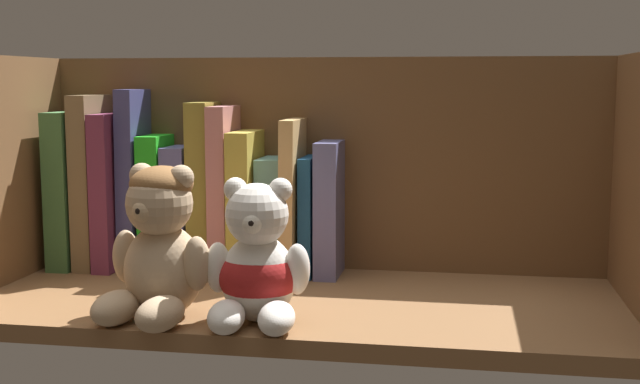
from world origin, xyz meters
TOP-DOWN VIEW (x-y plane):
  - shelf_board at (0.00, 0.00)cm, footprint 74.70×31.52cm
  - shelf_back_panel at (0.00, 16.36)cm, footprint 77.10×1.20cm
  - book_0 at (-34.26, 13.48)cm, footprint 3.17×13.96cm
  - book_1 at (-31.00, 13.48)cm, footprint 2.67×13.11cm
  - book_2 at (-28.05, 13.48)cm, footprint 2.54×14.13cm
  - book_3 at (-25.29, 13.48)cm, footprint 2.61×10.23cm
  - book_4 at (-22.28, 13.48)cm, footprint 3.03×9.28cm
  - book_5 at (-18.83, 13.48)cm, footprint 3.17×9.68cm
  - book_6 at (-15.45, 13.48)cm, footprint 2.92×9.66cm
  - book_7 at (-12.44, 13.48)cm, footprint 2.40×12.19cm
  - book_8 at (-9.42, 13.48)cm, footprint 2.96×13.91cm
  - book_9 at (-6.00, 13.48)cm, footprint 3.19×10.29cm
  - book_10 at (-3.13, 13.48)cm, footprint 2.09×13.66cm
  - book_11 at (-1.03, 13.48)cm, footprint 1.67×10.81cm
  - book_12 at (1.63, 13.48)cm, footprint 2.97×11.29cm
  - teddy_bear_larger at (-13.15, -10.65)cm, footprint 12.68×13.01cm
  - teddy_bear_smaller at (-2.37, -10.63)cm, footprint 11.28×11.85cm

SIDE VIEW (x-z plane):
  - shelf_board at x=0.00cm, z-range 0.00..2.00cm
  - teddy_bear_smaller at x=-2.37cm, z-range 0.36..15.73cm
  - book_9 at x=-6.00cm, z-range 2.00..17.35cm
  - book_11 at x=-1.03cm, z-range 2.00..17.57cm
  - teddy_bear_larger at x=-13.15cm, z-range 1.57..18.19cm
  - book_5 at x=-18.83cm, z-range 2.00..18.65cm
  - book_12 at x=1.63cm, z-range 2.00..19.61cm
  - book_4 at x=-22.28cm, z-range 2.00..20.11cm
  - book_8 at x=-9.42cm, z-range 2.00..20.86cm
  - book_10 at x=-3.13cm, z-range 1.99..22.48cm
  - book_2 at x=-28.05cm, z-range 2.00..23.03cm
  - book_0 at x=-34.26cm, z-range 2.00..23.24cm
  - book_7 at x=-12.44cm, z-range 2.00..24.10cm
  - book_6 at x=-15.45cm, z-range 2.00..24.57cm
  - book_1 at x=-31.00cm, z-range 2.00..25.49cm
  - book_3 at x=-25.29cm, z-range 1.99..26.26cm
  - shelf_back_panel at x=0.00cm, z-range 0.00..30.48cm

